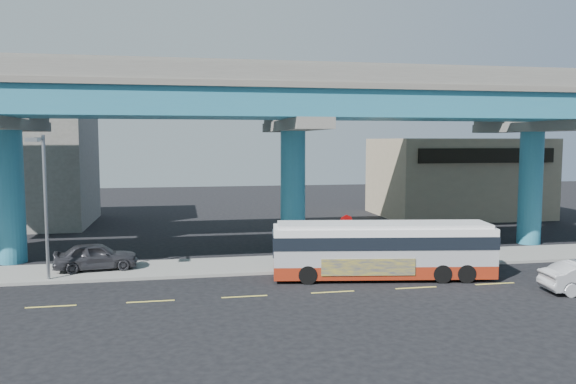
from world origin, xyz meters
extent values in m
plane|color=black|center=(0.00, 0.00, 0.00)|extent=(120.00, 120.00, 0.00)
cube|color=gray|center=(0.00, 5.50, 0.07)|extent=(70.00, 4.00, 0.15)
cube|color=#D8C64C|center=(-12.00, -0.30, 0.01)|extent=(2.00, 0.12, 0.01)
cube|color=#D8C64C|center=(-8.00, -0.30, 0.01)|extent=(2.00, 0.12, 0.01)
cube|color=#D8C64C|center=(-4.00, -0.30, 0.01)|extent=(2.00, 0.12, 0.01)
cube|color=#D8C64C|center=(0.00, -0.30, 0.01)|extent=(2.00, 0.12, 0.01)
cube|color=#D8C64C|center=(4.00, -0.30, 0.01)|extent=(2.00, 0.12, 0.01)
cube|color=#D8C64C|center=(8.00, -0.30, 0.01)|extent=(2.00, 0.12, 0.01)
cube|color=#D8C64C|center=(12.00, -0.30, 0.01)|extent=(2.00, 0.12, 0.01)
cylinder|color=teal|center=(-16.00, 9.00, 3.70)|extent=(1.50, 1.50, 7.40)
cube|color=gray|center=(-16.00, 9.00, 7.70)|extent=(2.00, 12.00, 0.60)
cube|color=gray|center=(-16.00, 12.50, 8.60)|extent=(1.80, 5.00, 1.20)
cylinder|color=teal|center=(0.00, 9.00, 3.70)|extent=(1.50, 1.50, 7.40)
cube|color=gray|center=(0.00, 9.00, 7.70)|extent=(2.00, 12.00, 0.60)
cube|color=gray|center=(0.00, 12.50, 8.60)|extent=(1.80, 5.00, 1.20)
cylinder|color=teal|center=(16.00, 9.00, 3.70)|extent=(1.50, 1.50, 7.40)
cube|color=gray|center=(16.00, 9.00, 7.70)|extent=(2.00, 12.00, 0.60)
cube|color=gray|center=(16.00, 12.50, 8.60)|extent=(1.80, 5.00, 1.20)
cube|color=teal|center=(0.00, 5.50, 8.70)|extent=(52.00, 5.00, 1.40)
cube|color=gray|center=(0.00, 5.50, 9.55)|extent=(52.00, 5.40, 0.30)
cube|color=gray|center=(0.00, 3.00, 10.10)|extent=(52.00, 0.25, 0.80)
cube|color=gray|center=(0.00, 8.00, 10.10)|extent=(52.00, 0.25, 0.80)
cube|color=teal|center=(0.00, 12.50, 9.90)|extent=(52.00, 5.00, 1.40)
cube|color=gray|center=(0.00, 12.50, 10.75)|extent=(52.00, 5.40, 0.30)
cube|color=gray|center=(0.00, 10.00, 11.30)|extent=(52.00, 0.25, 0.80)
cube|color=gray|center=(0.00, 15.00, 11.30)|extent=(52.00, 0.25, 0.80)
cube|color=tan|center=(18.00, 23.00, 3.50)|extent=(14.00, 10.00, 7.00)
cube|color=black|center=(18.00, 17.90, 5.60)|extent=(12.00, 0.25, 1.20)
cube|color=gray|center=(-20.00, 24.00, 4.50)|extent=(12.00, 10.00, 9.00)
cube|color=maroon|center=(3.08, 1.73, 0.49)|extent=(10.99, 3.91, 0.63)
cube|color=silver|center=(3.08, 1.73, 1.48)|extent=(10.99, 3.91, 1.35)
cube|color=black|center=(3.08, 1.73, 1.93)|extent=(11.06, 3.97, 0.63)
cube|color=silver|center=(3.08, 1.73, 2.42)|extent=(10.99, 3.91, 0.36)
cube|color=silver|center=(3.08, 1.73, 2.69)|extent=(10.56, 3.60, 0.18)
cube|color=black|center=(8.42, 0.90, 1.79)|extent=(0.37, 2.02, 1.08)
cube|color=black|center=(-2.26, 2.56, 1.79)|extent=(0.37, 2.02, 1.08)
cube|color=navy|center=(2.02, 0.71, 0.83)|extent=(4.44, 0.74, 0.81)
cylinder|color=black|center=(-0.80, 1.29, 0.45)|extent=(0.93, 0.40, 0.90)
cylinder|color=black|center=(-0.48, 3.33, 0.45)|extent=(0.93, 0.40, 0.90)
cylinder|color=black|center=(5.58, 0.30, 0.45)|extent=(0.93, 0.40, 0.90)
cylinder|color=black|center=(5.90, 2.34, 0.45)|extent=(0.93, 0.40, 0.90)
cylinder|color=black|center=(6.74, 0.12, 0.45)|extent=(0.93, 0.40, 0.90)
cylinder|color=black|center=(7.05, 2.16, 0.45)|extent=(0.93, 0.40, 0.90)
imported|color=#323238|center=(-11.05, 5.67, 0.86)|extent=(2.68, 4.55, 1.41)
cylinder|color=gray|center=(-13.02, 4.00, 3.62)|extent=(0.16, 0.16, 6.94)
cylinder|color=gray|center=(-13.02, 3.06, 6.90)|extent=(0.12, 1.87, 0.12)
cube|color=gray|center=(-13.02, 2.13, 6.85)|extent=(0.50, 0.70, 0.18)
cylinder|color=gray|center=(1.94, 4.20, 1.34)|extent=(0.06, 0.06, 2.38)
cylinder|color=#B20A0A|center=(1.94, 4.17, 2.48)|extent=(0.81, 0.21, 0.82)
camera|label=1|loc=(-6.58, -24.27, 6.80)|focal=35.00mm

